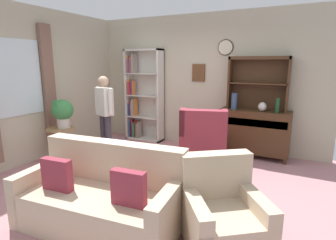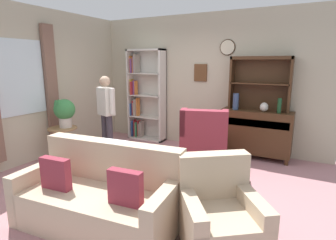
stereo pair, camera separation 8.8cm
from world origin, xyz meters
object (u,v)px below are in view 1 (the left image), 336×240
object	(u,v)px
bottle_wine	(277,105)
coffee_table	(153,176)
sideboard	(254,131)
person_reading	(105,111)
armchair_floral	(223,217)
book_stack	(156,168)
sideboard_hutch	(259,76)
vase_round	(262,107)
potted_plant_large	(62,111)
plant_stand	(62,141)
couch_floral	(102,198)
wingback_chair	(203,145)
bookshelf	(142,97)
vase_tall	(234,101)

from	to	relation	value
bottle_wine	coffee_table	bearing A→B (deg)	-118.90
sideboard	person_reading	world-z (taller)	person_reading
armchair_floral	book_stack	size ratio (longest dim) A/B	5.38
sideboard_hutch	armchair_floral	distance (m)	3.19
vase_round	potted_plant_large	xyz separation A→B (m)	(-3.26, -1.72, -0.07)
book_stack	vase_round	bearing A→B (deg)	67.62
person_reading	book_stack	xyz separation A→B (m)	(1.75, -1.13, -0.44)
plant_stand	potted_plant_large	size ratio (longest dim) A/B	1.18
sideboard	couch_floral	bearing A→B (deg)	-110.11
couch_floral	coffee_table	xyz separation A→B (m)	(0.26, 0.71, 0.04)
sideboard_hutch	wingback_chair	world-z (taller)	sideboard_hutch
plant_stand	armchair_floral	bearing A→B (deg)	-16.44
wingback_chair	vase_round	bearing A→B (deg)	45.96
bookshelf	coffee_table	bearing A→B (deg)	-55.27
couch_floral	person_reading	distance (m)	2.41
person_reading	coffee_table	world-z (taller)	person_reading
vase_round	coffee_table	size ratio (longest dim) A/B	0.21
bookshelf	couch_floral	world-z (taller)	bookshelf
bookshelf	plant_stand	size ratio (longest dim) A/B	3.38
bookshelf	couch_floral	distance (m)	3.57
potted_plant_large	sideboard_hutch	bearing A→B (deg)	31.25
couch_floral	wingback_chair	world-z (taller)	wingback_chair
vase_tall	person_reading	xyz separation A→B (m)	(-2.19, -1.18, -0.17)
coffee_table	sideboard_hutch	bearing A→B (deg)	70.62
plant_stand	coffee_table	world-z (taller)	plant_stand
couch_floral	wingback_chair	xyz separation A→B (m)	(0.43, 2.17, 0.07)
plant_stand	bookshelf	bearing A→B (deg)	73.64
bookshelf	couch_floral	size ratio (longest dim) A/B	1.12
sideboard	book_stack	distance (m)	2.54
bottle_wine	wingback_chair	size ratio (longest dim) A/B	0.26
vase_tall	armchair_floral	distance (m)	2.90
sideboard	armchair_floral	size ratio (longest dim) A/B	1.21
vase_tall	bottle_wine	world-z (taller)	vase_tall
vase_round	potted_plant_large	size ratio (longest dim) A/B	0.32
sideboard_hutch	book_stack	size ratio (longest dim) A/B	5.52
vase_round	vase_tall	bearing A→B (deg)	-178.51
armchair_floral	coffee_table	world-z (taller)	armchair_floral
plant_stand	book_stack	distance (m)	2.40
armchair_floral	book_stack	distance (m)	1.10
vase_tall	potted_plant_large	world-z (taller)	vase_tall
plant_stand	coffee_table	size ratio (longest dim) A/B	0.78
vase_round	wingback_chair	world-z (taller)	vase_round
vase_tall	book_stack	xyz separation A→B (m)	(-0.44, -2.32, -0.60)
wingback_chair	potted_plant_large	xyz separation A→B (m)	(-2.43, -0.87, 0.55)
plant_stand	potted_plant_large	distance (m)	0.55
bookshelf	vase_round	size ratio (longest dim) A/B	12.35
person_reading	sideboard	bearing A→B (deg)	26.16
book_stack	plant_stand	bearing A→B (deg)	166.35
bottle_wine	person_reading	bearing A→B (deg)	-158.37
bookshelf	sideboard	size ratio (longest dim) A/B	1.62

